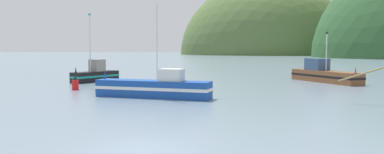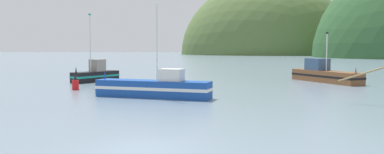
% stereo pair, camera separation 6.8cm
% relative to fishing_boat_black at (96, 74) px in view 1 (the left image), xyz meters
% --- Properties ---
extents(ground_plane, '(600.00, 600.00, 0.00)m').
position_rel_fishing_boat_black_xyz_m(ground_plane, '(15.02, -28.33, -0.85)').
color(ground_plane, slate).
extents(hill_mid_left, '(98.00, 78.40, 86.49)m').
position_rel_fishing_boat_black_xyz_m(hill_mid_left, '(18.55, 188.32, -0.85)').
color(hill_mid_left, '#516B38').
rests_on(hill_mid_left, ground).
extents(fishing_boat_black, '(4.07, 6.22, 7.91)m').
position_rel_fishing_boat_black_xyz_m(fishing_boat_black, '(0.00, 0.00, 0.00)').
color(fishing_boat_black, black).
rests_on(fishing_boat_black, ground).
extents(fishing_boat_brown, '(7.19, 9.56, 5.78)m').
position_rel_fishing_boat_black_xyz_m(fishing_boat_brown, '(26.39, 4.50, 0.05)').
color(fishing_boat_brown, brown).
rests_on(fishing_boat_brown, ground).
extents(fishing_boat_blue, '(9.73, 3.00, 7.43)m').
position_rel_fishing_boat_black_xyz_m(fishing_boat_blue, '(10.95, -12.92, -0.05)').
color(fishing_boat_blue, '#19479E').
rests_on(fishing_boat_blue, ground).
extents(channel_buoy, '(0.63, 0.63, 1.43)m').
position_rel_fishing_boat_black_xyz_m(channel_buoy, '(1.95, -8.77, -0.27)').
color(channel_buoy, red).
rests_on(channel_buoy, ground).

